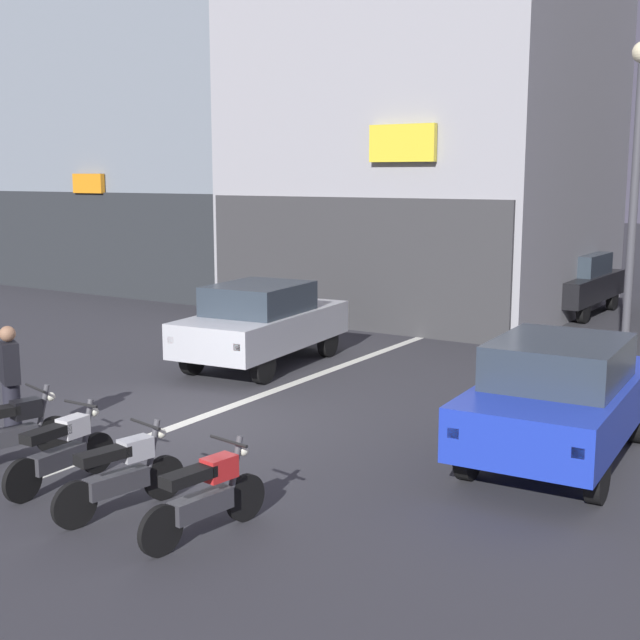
# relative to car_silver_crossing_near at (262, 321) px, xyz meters

# --- Properties ---
(ground_plane) EXTENTS (120.00, 120.00, 0.00)m
(ground_plane) POSITION_rel_car_silver_crossing_near_xyz_m (1.35, -3.76, -0.89)
(ground_plane) COLOR #333338
(lane_centre_line) EXTENTS (0.20, 18.00, 0.01)m
(lane_centre_line) POSITION_rel_car_silver_crossing_near_xyz_m (1.35, 2.24, -0.88)
(lane_centre_line) COLOR silver
(lane_centre_line) RESTS_ON ground
(building_mid_block) EXTENTS (8.50, 9.42, 12.35)m
(building_mid_block) POSITION_rel_car_silver_crossing_near_xyz_m (-0.59, 9.00, 5.27)
(building_mid_block) COLOR #9E9EA3
(building_mid_block) RESTS_ON ground
(car_silver_crossing_near) EXTENTS (2.13, 4.25, 1.64)m
(car_silver_crossing_near) POSITION_rel_car_silver_crossing_near_xyz_m (0.00, 0.00, 0.00)
(car_silver_crossing_near) COLOR black
(car_silver_crossing_near) RESTS_ON ground
(car_blue_parked_kerbside) EXTENTS (1.95, 4.18, 1.64)m
(car_blue_parked_kerbside) POSITION_rel_car_silver_crossing_near_xyz_m (6.62, -2.42, 0.00)
(car_blue_parked_kerbside) COLOR black
(car_blue_parked_kerbside) RESTS_ON ground
(car_black_down_street) EXTENTS (1.89, 4.15, 1.64)m
(car_black_down_street) POSITION_rel_car_silver_crossing_near_xyz_m (3.27, 9.63, 0.00)
(car_black_down_street) COLOR black
(car_black_down_street) RESTS_ON ground
(street_lamp) EXTENTS (0.36, 0.36, 5.91)m
(street_lamp) POSITION_rel_car_silver_crossing_near_xyz_m (6.43, 2.01, 2.78)
(street_lamp) COLOR #47474C
(street_lamp) RESTS_ON ground
(motorcycle_black_row_leftmost) EXTENTS (0.61, 1.63, 0.98)m
(motorcycle_black_row_leftmost) POSITION_rel_car_silver_crossing_near_xyz_m (0.69, -6.37, -0.43)
(motorcycle_black_row_leftmost) COLOR black
(motorcycle_black_row_leftmost) RESTS_ON ground
(motorcycle_white_row_left_mid) EXTENTS (0.55, 1.67, 0.98)m
(motorcycle_white_row_left_mid) POSITION_rel_car_silver_crossing_near_xyz_m (1.88, -6.59, -0.43)
(motorcycle_white_row_left_mid) COLOR black
(motorcycle_white_row_left_mid) RESTS_ON ground
(motorcycle_silver_row_centre) EXTENTS (0.55, 1.65, 0.98)m
(motorcycle_silver_row_centre) POSITION_rel_car_silver_crossing_near_xyz_m (3.08, -6.78, -0.43)
(motorcycle_silver_row_centre) COLOR black
(motorcycle_silver_row_centre) RESTS_ON ground
(motorcycle_red_row_right_mid) EXTENTS (0.55, 1.66, 0.98)m
(motorcycle_red_row_right_mid) POSITION_rel_car_silver_crossing_near_xyz_m (4.28, -6.77, -0.43)
(motorcycle_red_row_right_mid) COLOR black
(motorcycle_red_row_right_mid) RESTS_ON ground
(person_by_motorcycles) EXTENTS (0.42, 0.36, 1.67)m
(person_by_motorcycles) POSITION_rel_car_silver_crossing_near_xyz_m (-0.04, -5.82, -0.03)
(person_by_motorcycles) COLOR #23232D
(person_by_motorcycles) RESTS_ON ground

